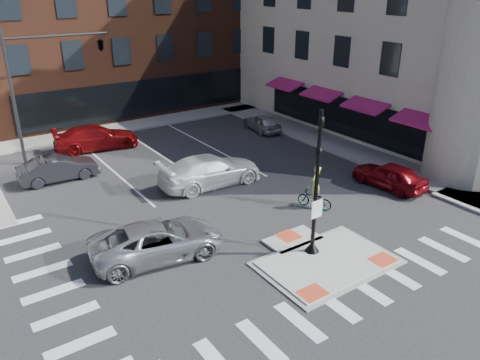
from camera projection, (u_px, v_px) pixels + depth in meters
ground at (318, 258)px, 19.05m from camera, size 120.00×120.00×0.00m
refuge_island at (323, 260)px, 18.83m from camera, size 5.40×4.65×0.13m
sidewalk_e at (333, 143)px, 32.21m from camera, size 3.00×24.00×0.15m
sidewalk_n at (155, 121)px, 37.23m from camera, size 26.00×3.00×0.15m
building_n at (100, 12)px, 41.74m from camera, size 24.40×18.40×15.50m
building_e at (428, 13)px, 35.80m from camera, size 21.90×23.90×17.70m
building_far_right at (90, 16)px, 62.23m from camera, size 12.00×12.00×12.00m
signal_pole at (315, 202)px, 18.42m from camera, size 0.60×0.60×5.98m
mast_arm_signal at (78, 55)px, 28.41m from camera, size 6.10×2.24×8.00m
silver_suv at (158, 240)px, 18.85m from camera, size 5.74×3.28×1.51m
red_sedan at (389, 175)px, 25.28m from camera, size 2.02×4.21×1.39m
white_pickup at (210, 170)px, 25.52m from camera, size 5.89×2.63×1.68m
bg_car_dark at (58, 169)px, 26.14m from camera, size 4.32×1.61×1.41m
bg_car_silver at (262, 123)px, 34.82m from camera, size 1.91×3.83×1.26m
bg_car_red at (96, 137)px, 31.02m from camera, size 5.70×3.04×1.57m
cyclist at (315, 194)px, 22.93m from camera, size 1.30×1.86×2.23m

